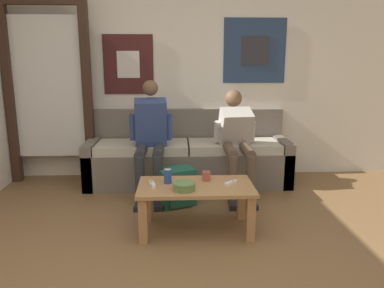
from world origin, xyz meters
name	(u,v)px	position (x,y,z in m)	size (l,w,h in m)	color
wall_back	(167,74)	(0.00, 2.73, 1.28)	(10.00, 0.07, 2.55)	silver
door_frame	(48,82)	(-1.38, 2.52, 1.20)	(1.00, 0.10, 2.15)	#382319
couch	(188,158)	(0.25, 2.38, 0.29)	(2.37, 0.71, 0.85)	#70665B
coffee_table	(196,194)	(0.27, 1.05, 0.33)	(0.98, 0.54, 0.41)	#B27F4C
person_seated_adult	(150,135)	(-0.17, 1.99, 0.66)	(0.47, 0.83, 1.23)	#2D2D33
person_seated_teen	(236,138)	(0.76, 2.01, 0.62)	(0.47, 0.94, 1.12)	brown
backpack	(176,188)	(0.10, 1.65, 0.18)	(0.42, 0.38, 0.38)	#1E5642
ceramic_bowl	(184,186)	(0.16, 0.92, 0.45)	(0.19, 0.19, 0.07)	#607F47
pillar_candle	(206,176)	(0.37, 1.17, 0.45)	(0.07, 0.07, 0.09)	#B24C42
drink_can_blue	(168,176)	(0.03, 1.11, 0.47)	(0.07, 0.07, 0.12)	#28479E
game_controller_near_left	(152,184)	(-0.10, 1.04, 0.42)	(0.07, 0.15, 0.03)	white
game_controller_near_right	(231,183)	(0.57, 1.06, 0.42)	(0.13, 0.12, 0.03)	white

